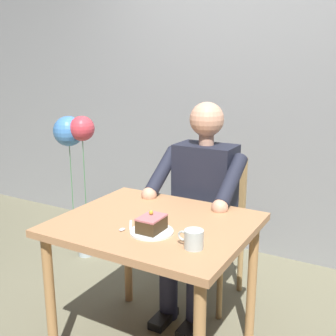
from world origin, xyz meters
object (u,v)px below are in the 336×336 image
coffee_cup (194,239)px  balloon_display (75,148)px  seated_person (200,204)px  dessert_spoon (126,227)px  dining_table (155,239)px  cake_slice (152,223)px  chair (210,220)px

coffee_cup → balloon_display: 1.66m
balloon_display → seated_person: bearing=172.0°
dessert_spoon → dining_table: bearing=-116.7°
seated_person → dessert_spoon: 0.67m
dining_table → balloon_display: 1.33m
coffee_cup → dessert_spoon: bearing=-5.9°
seated_person → coffee_cup: 0.77m
coffee_cup → dessert_spoon: size_ratio=0.85×
coffee_cup → cake_slice: bearing=-12.3°
cake_slice → dessert_spoon: 0.14m
seated_person → dessert_spoon: (0.07, 0.66, 0.07)m
seated_person → dessert_spoon: seated_person is taller
chair → seated_person: 0.23m
dessert_spoon → balloon_display: bearing=-38.2°
chair → cake_slice: bearing=94.3°
seated_person → cake_slice: (-0.06, 0.65, 0.12)m
seated_person → balloon_display: size_ratio=1.14×
dining_table → seated_person: size_ratio=0.73×
seated_person → balloon_display: (1.11, -0.16, 0.21)m
chair → dessert_spoon: 0.87m
chair → coffee_cup: chair is taller
dessert_spoon → balloon_display: 1.33m
chair → dining_table: bearing=90.0°
chair → balloon_display: bearing=0.8°
cake_slice → coffee_cup: cake_slice is taller
seated_person → dining_table: bearing=90.0°
cake_slice → balloon_display: balloon_display is taller
dining_table → cake_slice: bearing=115.6°
cake_slice → coffee_cup: bearing=167.7°
dining_table → seated_person: seated_person is taller
chair → seated_person: size_ratio=0.72×
dining_table → seated_person: (-0.00, -0.52, 0.03)m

